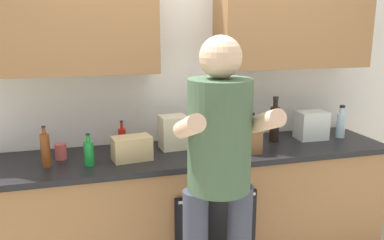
{
  "coord_description": "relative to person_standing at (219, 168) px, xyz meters",
  "views": [
    {
      "loc": [
        -0.74,
        -2.6,
        1.76
      ],
      "look_at": [
        -0.05,
        -0.1,
        1.15
      ],
      "focal_mm": 37.59,
      "sensor_mm": 36.0,
      "label": 1
    }
  ],
  "objects": [
    {
      "name": "grocery_bag_bread",
      "position": [
        -0.39,
        0.6,
        -0.04
      ],
      "size": [
        0.27,
        0.18,
        0.16
      ],
      "primitive_type": "cube",
      "rotation": [
        0.0,
        0.0,
        0.14
      ],
      "color": "tan",
      "rests_on": "counter"
    },
    {
      "name": "bottle_soda",
      "position": [
        -0.67,
        0.57,
        -0.04
      ],
      "size": [
        0.06,
        0.06,
        0.21
      ],
      "color": "#198C33",
      "rests_on": "counter"
    },
    {
      "name": "knife_block",
      "position": [
        0.43,
        0.54,
        -0.01
      ],
      "size": [
        0.1,
        0.14,
        0.28
      ],
      "color": "brown",
      "rests_on": "counter"
    },
    {
      "name": "grocery_bag_rice",
      "position": [
        -0.07,
        0.78,
        0.0
      ],
      "size": [
        0.2,
        0.17,
        0.24
      ],
      "primitive_type": "cube",
      "rotation": [
        0.0,
        0.0,
        0.07
      ],
      "color": "beige",
      "rests_on": "counter"
    },
    {
      "name": "counter",
      "position": [
        0.06,
        0.67,
        -0.57
      ],
      "size": [
        2.84,
        0.67,
        0.9
      ],
      "color": "olive",
      "rests_on": "ground"
    },
    {
      "name": "bottle_hotsauce",
      "position": [
        -0.43,
        0.87,
        -0.04
      ],
      "size": [
        0.05,
        0.05,
        0.21
      ],
      "color": "red",
      "rests_on": "counter"
    },
    {
      "name": "grocery_bag_produce",
      "position": [
        1.02,
        0.74,
        -0.01
      ],
      "size": [
        0.23,
        0.17,
        0.22
      ],
      "primitive_type": "cube",
      "rotation": [
        0.0,
        0.0,
        -0.03
      ],
      "color": "silver",
      "rests_on": "counter"
    },
    {
      "name": "bottle_vinegar",
      "position": [
        -0.92,
        0.61,
        -0.01
      ],
      "size": [
        0.06,
        0.06,
        0.26
      ],
      "color": "brown",
      "rests_on": "counter"
    },
    {
      "name": "person_standing",
      "position": [
        0.0,
        0.0,
        0.0
      ],
      "size": [
        0.49,
        0.45,
        1.72
      ],
      "color": "#383D4C",
      "rests_on": "ground"
    },
    {
      "name": "cup_ceramic",
      "position": [
        -0.84,
        0.74,
        -0.06
      ],
      "size": [
        0.07,
        0.07,
        0.11
      ],
      "primitive_type": "cylinder",
      "color": "#BF4C47",
      "rests_on": "counter"
    },
    {
      "name": "bottle_water",
      "position": [
        1.26,
        0.71,
        -0.01
      ],
      "size": [
        0.07,
        0.07,
        0.26
      ],
      "color": "silver",
      "rests_on": "counter"
    },
    {
      "name": "bottle_soy",
      "position": [
        0.71,
        0.75,
        0.03
      ],
      "size": [
        0.07,
        0.07,
        0.34
      ],
      "color": "black",
      "rests_on": "counter"
    },
    {
      "name": "back_wall_unit",
      "position": [
        0.06,
        0.95,
        0.48
      ],
      "size": [
        4.0,
        0.38,
        2.5
      ],
      "color": "silver",
      "rests_on": "ground"
    },
    {
      "name": "mixing_bowl",
      "position": [
        0.26,
        0.76,
        -0.08
      ],
      "size": [
        0.22,
        0.22,
        0.08
      ],
      "primitive_type": "cylinder",
      "color": "silver",
      "rests_on": "counter"
    },
    {
      "name": "bottle_syrup",
      "position": [
        0.2,
        0.51,
        -0.01
      ],
      "size": [
        0.06,
        0.06,
        0.26
      ],
      "color": "#8C4C14",
      "rests_on": "counter"
    }
  ]
}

